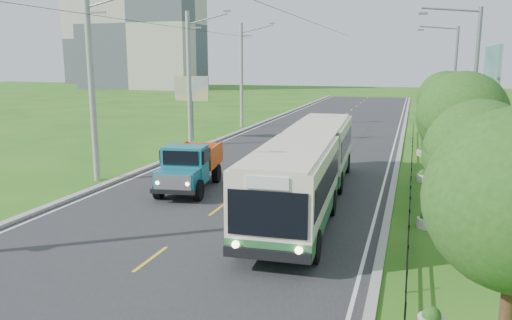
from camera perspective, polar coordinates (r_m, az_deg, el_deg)
The scene contains 27 objects.
ground at distance 16.96m, azimuth -11.93°, elevation -11.04°, with size 240.00×240.00×0.00m, color #246016.
road at distance 35.09m, azimuth 4.22°, elevation 0.74°, with size 14.00×120.00×0.02m, color #28282B.
curb_left at distance 37.37m, azimuth -6.59°, elevation 1.43°, with size 0.40×120.00×0.15m, color #9E9E99.
curb_right at distance 34.19m, azimuth 15.95°, elevation 0.12°, with size 0.30×120.00×0.10m, color #9E9E99.
edge_line_left at distance 37.16m, azimuth -5.81°, elevation 1.31°, with size 0.12×120.00×0.00m, color silver.
edge_line_right at distance 34.21m, azimuth 15.12°, elevation 0.13°, with size 0.12×120.00×0.00m, color silver.
centre_dash at distance 16.95m, azimuth -11.94°, elevation -10.98°, with size 0.12×2.20×0.00m, color yellow.
railing_right at distance 28.25m, azimuth 17.31°, elevation -1.70°, with size 0.04×40.00×0.60m, color black.
pole_near at distance 27.82m, azimuth -18.22°, elevation 8.04°, with size 3.51×0.32×10.00m.
pole_mid at distance 38.21m, azimuth -7.61°, elevation 9.19°, with size 3.51×0.32×10.00m.
pole_far at distance 49.34m, azimuth -1.63°, elevation 9.71°, with size 3.51×0.32×10.00m.
tree_second at distance 16.11m, azimuth 24.19°, elevation 0.09°, with size 3.18×3.26×5.30m.
tree_third at distance 21.96m, azimuth 22.58°, elevation 4.15°, with size 3.60×3.62×6.00m.
tree_fourth at distance 27.95m, azimuth 21.52°, elevation 4.73°, with size 3.24×3.31×5.40m.
tree_fifth at distance 33.89m, azimuth 20.91°, elevation 6.22°, with size 3.48×3.52×5.80m.
tree_back at distance 39.88m, azimuth 20.43°, elevation 6.60°, with size 3.30×3.36×5.50m.
streetlight_mid at distance 27.77m, azimuth 23.36°, elevation 7.29°, with size 3.02×0.20×9.07m.
streetlight_far at distance 41.72m, azimuth 21.52°, elevation 8.42°, with size 3.02×0.20×9.07m.
planter_near at distance 20.53m, azimuth 18.79°, elevation -6.61°, with size 0.64×0.64×0.67m.
planter_mid at distance 28.27m, azimuth 18.52°, elevation -1.80°, with size 0.64×0.64×0.67m.
planter_far at distance 36.12m, azimuth 18.37°, elevation 0.93°, with size 0.64×0.64×0.67m.
billboard_left at distance 41.51m, azimuth -7.37°, elevation 7.65°, with size 3.00×0.20×5.20m.
billboard_right at distance 33.90m, azimuth 25.26°, elevation 8.43°, with size 0.24×6.00×7.30m.
apartment_near at distance 125.80m, azimuth -12.96°, elevation 14.83°, with size 28.00×14.00×30.00m, color #B7B2A3.
apartment_far at distance 160.06m, azimuth -16.24°, elevation 13.11°, with size 24.00×14.00×26.00m, color #B7B2A3.
bus at distance 22.47m, azimuth 6.05°, elevation -0.25°, with size 3.58×16.65×3.19m.
dump_truck at distance 25.16m, azimuth -7.56°, elevation -0.42°, with size 2.92×5.85×2.36m.
Camera 1 is at (7.90, -13.60, 6.34)m, focal length 35.00 mm.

